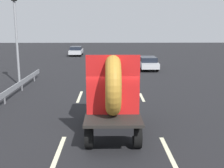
{
  "coord_description": "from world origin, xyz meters",
  "views": [
    {
      "loc": [
        0.09,
        -10.85,
        4.27
      ],
      "look_at": [
        0.29,
        1.02,
        1.8
      ],
      "focal_mm": 45.59,
      "sensor_mm": 36.0,
      "label": 1
    }
  ],
  "objects": [
    {
      "name": "lane_dash_right_near",
      "position": [
        2.17,
        -1.99,
        0.0
      ],
      "size": [
        0.16,
        2.89,
        0.01
      ],
      "primitive_type": "cube",
      "rotation": [
        0.0,
        0.0,
        1.57
      ],
      "color": "beige",
      "rests_on": "ground_plane"
    },
    {
      "name": "distant_sedan",
      "position": [
        4.06,
        16.58,
        0.68
      ],
      "size": [
        1.66,
        3.87,
        1.26
      ],
      "color": "black",
      "rests_on": "ground_plane"
    },
    {
      "name": "traffic_light",
      "position": [
        -6.21,
        9.26,
        4.34
      ],
      "size": [
        0.42,
        0.36,
        6.78
      ],
      "color": "gray",
      "rests_on": "ground_plane"
    },
    {
      "name": "flatbed_truck",
      "position": [
        0.29,
        0.45,
        1.61
      ],
      "size": [
        2.02,
        4.44,
        3.26
      ],
      "color": "black",
      "rests_on": "ground_plane"
    },
    {
      "name": "lane_dash_left_near",
      "position": [
        -1.59,
        -1.68,
        0.0
      ],
      "size": [
        0.16,
        2.54,
        0.01
      ],
      "primitive_type": "cube",
      "rotation": [
        0.0,
        0.0,
        1.57
      ],
      "color": "beige",
      "rests_on": "ground_plane"
    },
    {
      "name": "guardrail",
      "position": [
        -5.57,
        5.99,
        0.53
      ],
      "size": [
        0.1,
        12.98,
        0.71
      ],
      "color": "gray",
      "rests_on": "ground_plane"
    },
    {
      "name": "lane_dash_right_far",
      "position": [
        2.17,
        5.74,
        0.0
      ],
      "size": [
        0.16,
        2.05,
        0.01
      ],
      "primitive_type": "cube",
      "rotation": [
        0.0,
        0.0,
        1.57
      ],
      "color": "beige",
      "rests_on": "ground_plane"
    },
    {
      "name": "lane_dash_left_far",
      "position": [
        -1.59,
        5.95,
        0.0
      ],
      "size": [
        0.16,
        2.77,
        0.01
      ],
      "primitive_type": "cube",
      "rotation": [
        0.0,
        0.0,
        1.57
      ],
      "color": "beige",
      "rests_on": "ground_plane"
    },
    {
      "name": "oncoming_car",
      "position": [
        -4.35,
        29.85,
        0.7
      ],
      "size": [
        1.71,
        3.99,
        1.3
      ],
      "color": "black",
      "rests_on": "ground_plane"
    },
    {
      "name": "ground_plane",
      "position": [
        0.0,
        0.0,
        0.0
      ],
      "size": [
        120.0,
        120.0,
        0.0
      ],
      "primitive_type": "plane",
      "color": "black"
    }
  ]
}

